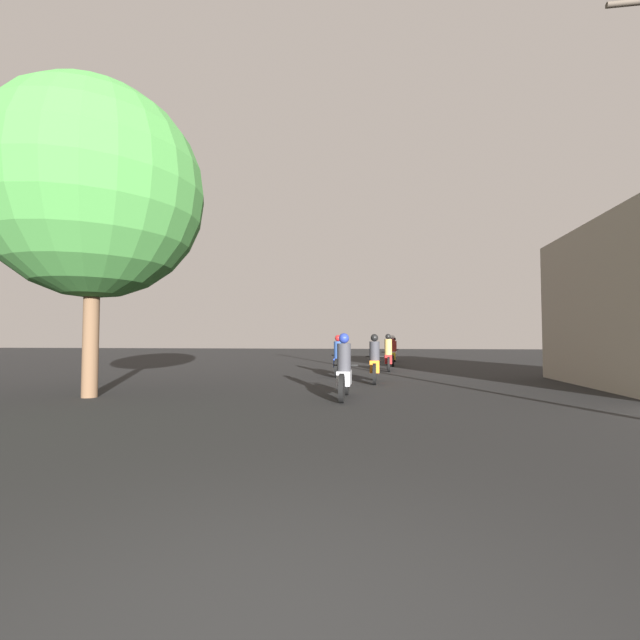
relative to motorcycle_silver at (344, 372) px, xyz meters
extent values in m
cylinder|color=black|center=(0.00, 0.70, -0.30)|extent=(0.10, 0.64, 0.64)
cylinder|color=black|center=(0.00, -0.65, -0.30)|extent=(0.10, 0.64, 0.64)
cube|color=#ADADB2|center=(0.00, 0.02, -0.13)|extent=(0.30, 0.72, 0.33)
cylinder|color=black|center=(0.00, 0.46, 0.13)|extent=(0.60, 0.04, 0.04)
cylinder|color=#2D2D33|center=(0.00, -0.05, 0.35)|extent=(0.32, 0.32, 0.64)
sphere|color=navy|center=(0.00, -0.05, 0.79)|extent=(0.24, 0.24, 0.24)
cylinder|color=black|center=(0.66, 4.55, -0.29)|extent=(0.10, 0.65, 0.65)
cylinder|color=black|center=(0.66, 3.18, -0.29)|extent=(0.10, 0.65, 0.65)
cube|color=orange|center=(0.66, 3.86, -0.10)|extent=(0.30, 0.79, 0.39)
cylinder|color=black|center=(0.66, 4.31, 0.19)|extent=(0.60, 0.04, 0.04)
cylinder|color=#2D2D33|center=(0.66, 3.79, 0.39)|extent=(0.32, 0.32, 0.60)
sphere|color=black|center=(0.66, 3.79, 0.81)|extent=(0.24, 0.24, 0.24)
cylinder|color=black|center=(-0.72, 6.84, -0.28)|extent=(0.10, 0.68, 0.68)
cylinder|color=black|center=(-0.72, 5.43, -0.28)|extent=(0.10, 0.68, 0.68)
cube|color=#1E389E|center=(-0.72, 6.13, -0.12)|extent=(0.30, 0.73, 0.32)
cylinder|color=black|center=(-0.72, 6.60, 0.15)|extent=(0.60, 0.04, 0.04)
cylinder|color=navy|center=(-0.72, 6.06, 0.36)|extent=(0.32, 0.32, 0.64)
sphere|color=#A51919|center=(-0.72, 6.06, 0.80)|extent=(0.24, 0.24, 0.24)
cylinder|color=black|center=(1.20, 9.81, -0.30)|extent=(0.10, 0.63, 0.63)
cylinder|color=black|center=(1.20, 8.39, -0.30)|extent=(0.10, 0.63, 0.63)
cube|color=red|center=(1.20, 9.10, -0.11)|extent=(0.30, 0.89, 0.38)
cylinder|color=black|center=(1.20, 9.56, 0.18)|extent=(0.60, 0.04, 0.04)
cylinder|color=#B28E47|center=(1.20, 9.01, 0.42)|extent=(0.32, 0.32, 0.68)
sphere|color=black|center=(1.20, 9.01, 0.88)|extent=(0.24, 0.24, 0.24)
cylinder|color=black|center=(1.48, 13.35, -0.31)|extent=(0.10, 0.62, 0.62)
cylinder|color=black|center=(1.48, 11.90, -0.31)|extent=(0.10, 0.62, 0.62)
cube|color=gold|center=(1.48, 12.62, -0.11)|extent=(0.30, 0.91, 0.40)
cylinder|color=black|center=(1.48, 13.09, 0.19)|extent=(0.60, 0.04, 0.04)
cylinder|color=maroon|center=(1.48, 12.53, 0.42)|extent=(0.32, 0.32, 0.66)
sphere|color=silver|center=(1.48, 12.53, 0.87)|extent=(0.24, 0.24, 0.24)
cylinder|color=black|center=(1.72, 17.69, -0.31)|extent=(0.10, 0.61, 0.61)
cylinder|color=black|center=(1.72, 16.41, -0.31)|extent=(0.10, 0.61, 0.61)
cube|color=silver|center=(1.72, 17.05, -0.15)|extent=(0.30, 0.71, 0.34)
cylinder|color=black|center=(1.72, 17.46, 0.12)|extent=(0.60, 0.04, 0.04)
cylinder|color=maroon|center=(1.72, 16.98, 0.34)|extent=(0.32, 0.32, 0.63)
sphere|color=black|center=(1.72, 16.98, 0.77)|extent=(0.24, 0.24, 0.24)
cylinder|color=brown|center=(-6.03, -0.61, 0.96)|extent=(0.36, 0.36, 3.15)
sphere|color=#387533|center=(-6.03, -0.61, 4.35)|extent=(5.18, 5.18, 5.18)
camera|label=1|loc=(0.82, -9.98, 0.77)|focal=24.00mm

